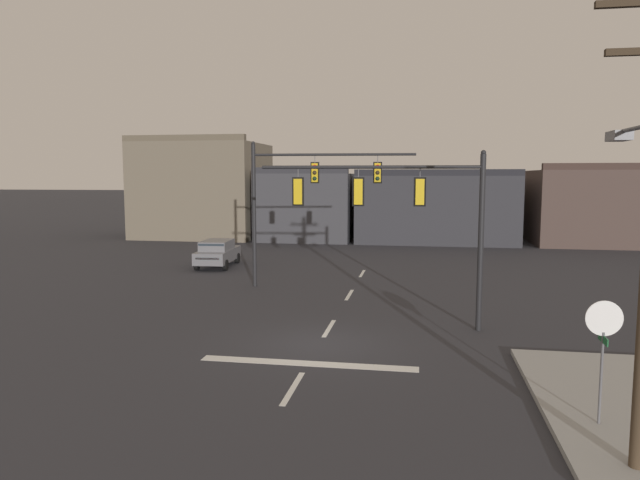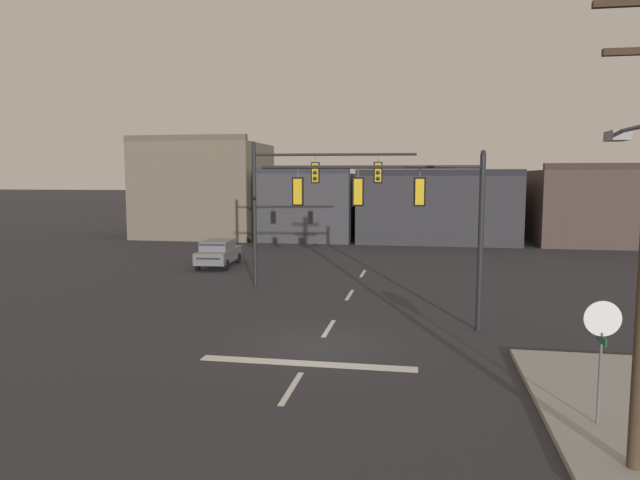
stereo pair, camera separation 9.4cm
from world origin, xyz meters
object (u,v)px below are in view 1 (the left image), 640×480
at_px(stop_sign, 603,332).
at_px(car_lot_nearside, 218,253).
at_px(signal_mast_far_side, 300,189).
at_px(signal_mast_near_side, 406,206).

bearing_deg(stop_sign, car_lot_nearside, 128.04).
xyz_separation_m(signal_mast_far_side, stop_sign, (9.65, -14.76, -2.66)).
distance_m(stop_sign, car_lot_nearside, 25.81).
distance_m(signal_mast_far_side, stop_sign, 17.83).
bearing_deg(signal_mast_near_side, signal_mast_far_side, 127.01).
relative_size(signal_mast_far_side, stop_sign, 2.79).
height_order(signal_mast_near_side, car_lot_nearside, signal_mast_near_side).
xyz_separation_m(signal_mast_near_side, signal_mast_far_side, (-5.30, 7.03, 0.42)).
distance_m(signal_mast_near_side, signal_mast_far_side, 8.82).
xyz_separation_m(stop_sign, car_lot_nearside, (-15.89, 20.31, -1.29)).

